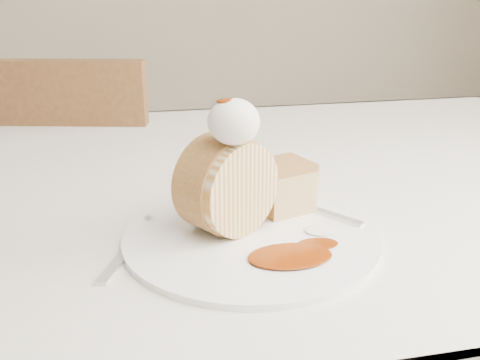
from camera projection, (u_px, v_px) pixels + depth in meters
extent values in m
cube|color=silver|center=(251.00, 185.00, 0.81)|extent=(1.40, 0.90, 0.04)
cube|color=silver|center=(207.00, 167.00, 1.26)|extent=(1.40, 0.01, 0.28)
cylinder|color=brown|center=(447.00, 252.00, 1.40)|extent=(0.06, 0.06, 0.71)
cube|color=brown|center=(89.00, 229.00, 1.37)|extent=(0.50, 0.50, 0.04)
cube|color=brown|center=(51.00, 165.00, 1.12)|extent=(0.41, 0.14, 0.43)
cylinder|color=brown|center=(171.00, 271.00, 1.61)|extent=(0.04, 0.04, 0.40)
cylinder|color=brown|center=(55.00, 270.00, 1.62)|extent=(0.04, 0.04, 0.40)
cylinder|color=brown|center=(149.00, 346.00, 1.28)|extent=(0.04, 0.04, 0.40)
cylinder|color=brown|center=(3.00, 344.00, 1.29)|extent=(0.04, 0.04, 0.40)
cylinder|color=brown|center=(445.00, 301.00, 1.43)|extent=(0.04, 0.04, 0.44)
cylinder|color=white|center=(251.00, 237.00, 0.59)|extent=(0.36, 0.36, 0.01)
cylinder|color=beige|center=(227.00, 185.00, 0.58)|extent=(0.12, 0.11, 0.10)
cube|color=#AA6D40|center=(283.00, 189.00, 0.65)|extent=(0.08, 0.07, 0.05)
ellipsoid|color=white|center=(234.00, 122.00, 0.54)|extent=(0.05, 0.05, 0.05)
ellipsoid|color=#6E2504|center=(230.00, 95.00, 0.53)|extent=(0.03, 0.02, 0.01)
cube|color=silver|center=(319.00, 211.00, 0.65)|extent=(0.11, 0.15, 0.00)
cube|color=silver|center=(124.00, 254.00, 0.56)|extent=(0.08, 0.15, 0.00)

